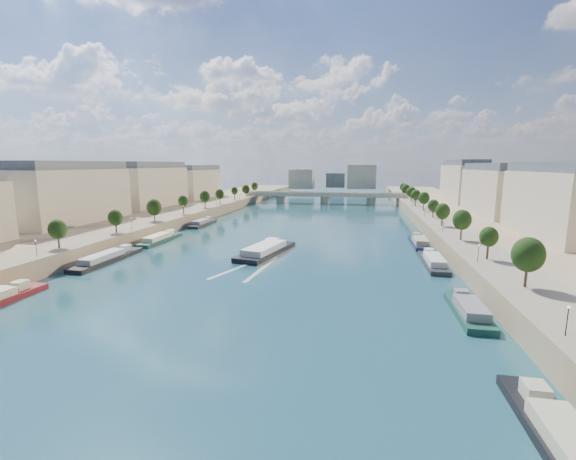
% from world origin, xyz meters
% --- Properties ---
extents(ground, '(700.00, 700.00, 0.00)m').
position_xyz_m(ground, '(0.00, 100.00, 0.00)').
color(ground, '#0D373C').
rests_on(ground, ground).
extents(quay_left, '(44.00, 520.00, 5.00)m').
position_xyz_m(quay_left, '(-72.00, 100.00, 2.50)').
color(quay_left, '#9E8460').
rests_on(quay_left, ground).
extents(quay_right, '(44.00, 520.00, 5.00)m').
position_xyz_m(quay_right, '(72.00, 100.00, 2.50)').
color(quay_right, '#9E8460').
rests_on(quay_right, ground).
extents(pave_left, '(14.00, 520.00, 0.10)m').
position_xyz_m(pave_left, '(-57.00, 100.00, 5.05)').
color(pave_left, gray).
rests_on(pave_left, quay_left).
extents(pave_right, '(14.00, 520.00, 0.10)m').
position_xyz_m(pave_right, '(57.00, 100.00, 5.05)').
color(pave_right, gray).
rests_on(pave_right, quay_right).
extents(trees_left, '(4.80, 268.80, 8.26)m').
position_xyz_m(trees_left, '(-55.00, 102.00, 10.48)').
color(trees_left, '#382B1E').
rests_on(trees_left, ground).
extents(trees_right, '(4.80, 268.80, 8.26)m').
position_xyz_m(trees_right, '(55.00, 110.00, 10.48)').
color(trees_right, '#382B1E').
rests_on(trees_right, ground).
extents(lamps_left, '(0.36, 200.36, 4.28)m').
position_xyz_m(lamps_left, '(-52.50, 90.00, 7.78)').
color(lamps_left, black).
rests_on(lamps_left, ground).
extents(lamps_right, '(0.36, 200.36, 4.28)m').
position_xyz_m(lamps_right, '(52.50, 105.00, 7.78)').
color(lamps_right, black).
rests_on(lamps_right, ground).
extents(buildings_left, '(16.00, 226.00, 23.20)m').
position_xyz_m(buildings_left, '(-85.00, 112.00, 16.45)').
color(buildings_left, beige).
rests_on(buildings_left, ground).
extents(buildings_right, '(16.00, 226.00, 23.20)m').
position_xyz_m(buildings_right, '(85.00, 112.00, 16.45)').
color(buildings_right, beige).
rests_on(buildings_right, ground).
extents(skyline, '(79.00, 42.00, 22.00)m').
position_xyz_m(skyline, '(3.19, 319.52, 14.66)').
color(skyline, beige).
rests_on(skyline, ground).
extents(bridge, '(112.00, 12.00, 8.15)m').
position_xyz_m(bridge, '(0.00, 223.35, 5.08)').
color(bridge, '#C1B79E').
rests_on(bridge, ground).
extents(tour_barge, '(13.76, 29.62, 3.88)m').
position_xyz_m(tour_barge, '(-3.22, 64.36, 1.09)').
color(tour_barge, black).
rests_on(tour_barge, ground).
extents(wake, '(12.78, 26.01, 0.04)m').
position_xyz_m(wake, '(-3.22, 47.78, 0.02)').
color(wake, silver).
rests_on(wake, ground).
extents(moored_barges_left, '(5.00, 163.60, 3.60)m').
position_xyz_m(moored_barges_left, '(-45.50, 42.34, 0.84)').
color(moored_barges_left, '#1B1B3B').
rests_on(moored_barges_left, ground).
extents(moored_barges_right, '(5.00, 122.05, 3.60)m').
position_xyz_m(moored_barges_right, '(45.50, 39.92, 0.84)').
color(moored_barges_right, black).
rests_on(moored_barges_right, ground).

